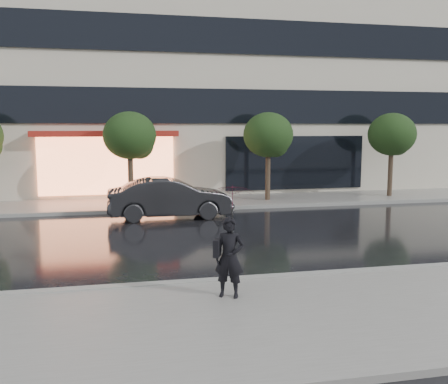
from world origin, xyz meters
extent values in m
plane|color=black|center=(0.00, 0.00, 0.00)|extent=(120.00, 120.00, 0.00)
cube|color=slate|center=(0.00, -3.25, 0.06)|extent=(60.00, 4.50, 0.12)
cube|color=slate|center=(0.00, 10.25, 0.06)|extent=(60.00, 3.50, 0.12)
cube|color=gray|center=(0.00, -1.00, 0.07)|extent=(60.00, 0.25, 0.14)
cube|color=gray|center=(0.00, 8.50, 0.07)|extent=(60.00, 0.25, 0.14)
cube|color=beige|center=(0.00, 18.00, 9.00)|extent=(30.00, 12.00, 18.00)
cube|color=black|center=(0.00, 11.94, 4.30)|extent=(28.00, 0.12, 1.60)
cube|color=black|center=(0.00, 11.94, 7.50)|extent=(28.00, 0.12, 1.60)
cube|color=#FF8C59|center=(-4.00, 11.92, 1.60)|extent=(6.00, 0.10, 2.60)
cube|color=maroon|center=(-4.00, 11.59, 3.05)|extent=(6.40, 0.70, 0.25)
cube|color=black|center=(5.00, 11.94, 1.60)|extent=(7.00, 0.10, 2.60)
cylinder|color=#33261C|center=(-3.00, 10.00, 1.10)|extent=(0.22, 0.22, 2.20)
ellipsoid|color=black|center=(-3.00, 10.00, 3.00)|extent=(2.20, 2.20, 1.98)
sphere|color=black|center=(-2.60, 10.20, 2.60)|extent=(1.20, 1.20, 1.20)
cylinder|color=#33261C|center=(3.00, 10.00, 1.10)|extent=(0.22, 0.22, 2.20)
ellipsoid|color=black|center=(3.00, 10.00, 3.00)|extent=(2.20, 2.20, 1.98)
sphere|color=black|center=(3.40, 10.20, 2.60)|extent=(1.20, 1.20, 1.20)
cylinder|color=#33261C|center=(9.00, 10.00, 1.10)|extent=(0.22, 0.22, 2.20)
ellipsoid|color=black|center=(9.00, 10.00, 3.00)|extent=(2.20, 2.20, 1.98)
sphere|color=black|center=(9.40, 10.20, 2.60)|extent=(1.20, 1.20, 1.20)
imported|color=black|center=(-1.67, 7.04, 0.75)|extent=(4.55, 1.62, 1.50)
imported|color=black|center=(-1.47, -2.09, 0.90)|extent=(0.67, 0.57, 1.56)
imported|color=#390A18|center=(-1.42, -2.11, 1.92)|extent=(1.13, 1.14, 0.78)
cylinder|color=black|center=(-1.42, -2.11, 1.47)|extent=(0.02, 0.02, 0.78)
cube|color=black|center=(-1.70, -2.04, 1.09)|extent=(0.21, 0.31, 0.33)
camera|label=1|loc=(-3.52, -11.17, 3.41)|focal=40.00mm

